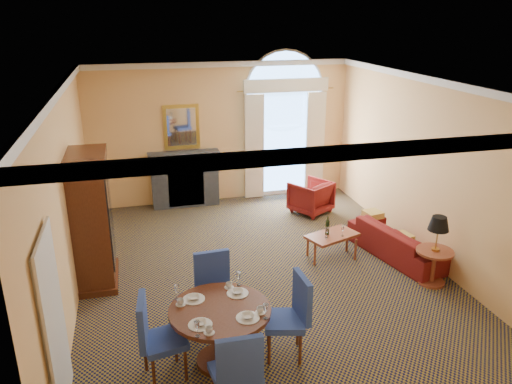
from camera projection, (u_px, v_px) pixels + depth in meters
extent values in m
plane|color=#101233|center=(263.00, 273.00, 8.55)|extent=(7.50, 7.50, 0.00)
cube|color=#EEB971|center=(221.00, 133.00, 11.43)|extent=(6.00, 0.04, 3.20)
cube|color=#EEB971|center=(66.00, 201.00, 7.31)|extent=(0.04, 7.50, 3.20)
cube|color=#EEB971|center=(429.00, 171.00, 8.70)|extent=(0.04, 7.50, 3.20)
cube|color=white|center=(264.00, 84.00, 7.46)|extent=(6.00, 7.50, 0.04)
cube|color=silver|center=(264.00, 88.00, 7.49)|extent=(6.00, 7.50, 0.12)
cube|color=silver|center=(55.00, 328.00, 5.33)|extent=(0.08, 0.90, 2.06)
cube|color=#3A3E45|center=(185.00, 180.00, 11.38)|extent=(1.50, 0.40, 1.20)
cube|color=#3A3E45|center=(184.00, 153.00, 11.13)|extent=(1.60, 0.46, 0.08)
cube|color=#EABE45|center=(182.00, 127.00, 11.12)|extent=(0.80, 0.04, 1.00)
cube|color=silver|center=(182.00, 127.00, 11.10)|extent=(0.64, 0.02, 0.84)
cube|color=silver|center=(284.00, 144.00, 11.87)|extent=(1.90, 0.04, 2.50)
cube|color=#8CB9EB|center=(284.00, 144.00, 11.87)|extent=(1.70, 0.02, 2.30)
cylinder|color=silver|center=(285.00, 91.00, 11.45)|extent=(1.90, 0.04, 1.90)
cube|color=beige|center=(254.00, 147.00, 11.59)|extent=(0.45, 0.06, 2.45)
cube|color=beige|center=(315.00, 143.00, 11.94)|extent=(0.45, 0.06, 2.45)
cube|color=beige|center=(286.00, 85.00, 11.29)|extent=(2.00, 0.08, 0.30)
cube|color=#401D0E|center=(92.00, 224.00, 7.97)|extent=(0.56, 1.02, 2.03)
cube|color=#401D0E|center=(84.00, 158.00, 7.60)|extent=(0.63, 1.12, 0.16)
cube|color=#401D0E|center=(99.00, 278.00, 8.30)|extent=(0.63, 1.12, 0.10)
cylinder|color=#401D0E|center=(220.00, 310.00, 6.11)|extent=(1.26, 1.26, 0.05)
cylinder|color=#401D0E|center=(221.00, 338.00, 6.24)|extent=(0.17, 0.17, 0.74)
cylinder|color=#401D0E|center=(221.00, 360.00, 6.36)|extent=(0.63, 0.63, 0.06)
cylinder|color=silver|center=(238.00, 293.00, 6.42)|extent=(0.28, 0.28, 0.01)
imported|color=silver|center=(238.00, 292.00, 6.41)|extent=(0.15, 0.15, 0.04)
imported|color=silver|center=(229.00, 285.00, 6.55)|extent=(0.09, 0.09, 0.07)
cylinder|color=silver|center=(194.00, 299.00, 6.29)|extent=(0.28, 0.28, 0.01)
imported|color=silver|center=(194.00, 297.00, 6.28)|extent=(0.15, 0.15, 0.04)
imported|color=silver|center=(180.00, 302.00, 6.17)|extent=(0.09, 0.09, 0.07)
cylinder|color=silver|center=(200.00, 325.00, 5.77)|extent=(0.28, 0.28, 0.01)
imported|color=silver|center=(200.00, 323.00, 5.77)|extent=(0.15, 0.15, 0.04)
imported|color=silver|center=(209.00, 330.00, 5.62)|extent=(0.09, 0.09, 0.07)
cylinder|color=silver|center=(248.00, 318.00, 5.90)|extent=(0.28, 0.28, 0.01)
imported|color=silver|center=(248.00, 316.00, 5.90)|extent=(0.15, 0.15, 0.04)
imported|color=silver|center=(260.00, 310.00, 6.00)|extent=(0.09, 0.09, 0.07)
cube|color=navy|center=(214.00, 300.00, 6.83)|extent=(0.63, 0.63, 0.09)
cube|color=navy|center=(212.00, 271.00, 6.93)|extent=(0.50, 0.10, 0.60)
cylinder|color=#401D0E|center=(230.00, 309.00, 7.10)|extent=(0.04, 0.04, 0.45)
cylinder|color=#401D0E|center=(203.00, 308.00, 7.12)|extent=(0.04, 0.04, 0.45)
cylinder|color=#401D0E|center=(227.00, 325.00, 6.73)|extent=(0.04, 0.04, 0.45)
cylinder|color=#401D0E|center=(199.00, 324.00, 6.75)|extent=(0.04, 0.04, 0.45)
cube|color=navy|center=(235.00, 374.00, 5.43)|extent=(0.56, 0.56, 0.09)
cube|color=navy|center=(240.00, 363.00, 5.11)|extent=(0.50, 0.08, 0.60)
cylinder|color=#401D0E|center=(246.00, 378.00, 5.76)|extent=(0.04, 0.04, 0.45)
cube|color=navy|center=(284.00, 321.00, 6.36)|extent=(0.60, 0.60, 0.09)
cube|color=navy|center=(302.00, 297.00, 6.29)|extent=(0.10, 0.50, 0.60)
cylinder|color=#401D0E|center=(300.00, 349.00, 6.27)|extent=(0.04, 0.04, 0.45)
cylinder|color=#401D0E|center=(298.00, 330.00, 6.63)|extent=(0.04, 0.04, 0.45)
cylinder|color=#401D0E|center=(269.00, 349.00, 6.26)|extent=(0.04, 0.04, 0.45)
cylinder|color=#401D0E|center=(268.00, 330.00, 6.63)|extent=(0.04, 0.04, 0.45)
cube|color=navy|center=(164.00, 341.00, 5.97)|extent=(0.59, 0.59, 0.09)
cube|color=navy|center=(143.00, 322.00, 5.79)|extent=(0.12, 0.50, 0.60)
cylinder|color=#401D0E|center=(145.00, 355.00, 6.15)|extent=(0.04, 0.04, 0.45)
cylinder|color=#401D0E|center=(154.00, 374.00, 5.82)|extent=(0.04, 0.04, 0.45)
cylinder|color=#401D0E|center=(176.00, 346.00, 6.31)|extent=(0.04, 0.04, 0.45)
cylinder|color=#401D0E|center=(186.00, 365.00, 5.98)|extent=(0.04, 0.04, 0.45)
imported|color=maroon|center=(399.00, 241.00, 9.05)|extent=(1.22, 2.13, 0.59)
imported|color=maroon|center=(311.00, 197.00, 11.04)|extent=(1.07, 1.08, 0.72)
cube|color=brown|center=(332.00, 236.00, 8.93)|extent=(1.04, 0.79, 0.05)
cylinder|color=brown|center=(315.00, 254.00, 8.75)|extent=(0.04, 0.04, 0.41)
cylinder|color=brown|center=(356.00, 250.00, 8.93)|extent=(0.04, 0.04, 0.41)
cylinder|color=brown|center=(308.00, 246.00, 9.09)|extent=(0.04, 0.04, 0.41)
cylinder|color=brown|center=(347.00, 241.00, 9.27)|extent=(0.04, 0.04, 0.41)
cylinder|color=brown|center=(435.00, 251.00, 8.04)|extent=(0.60, 0.60, 0.04)
cylinder|color=brown|center=(433.00, 268.00, 8.14)|extent=(0.08, 0.08, 0.56)
cylinder|color=brown|center=(431.00, 282.00, 8.23)|extent=(0.44, 0.44, 0.04)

